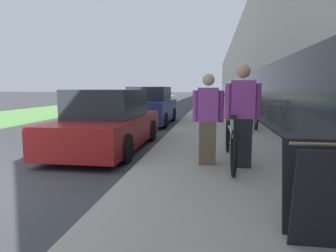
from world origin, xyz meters
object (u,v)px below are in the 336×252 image
(parked_sedan_curbside, at_px, (108,123))
(cruiser_bike_farthest, at_px, (242,108))
(person_rider, at_px, (242,116))
(sandwich_board_sign, at_px, (320,193))
(person_bystander, at_px, (208,119))
(cruiser_bike_nearest, at_px, (254,116))
(cruiser_bike_middle, at_px, (248,112))
(bike_rack_hoop, at_px, (253,116))
(vintage_roadster_curbside, at_px, (150,107))
(tandem_bicycle, at_px, (230,141))

(parked_sedan_curbside, bearing_deg, cruiser_bike_farthest, 63.63)
(person_rider, height_order, parked_sedan_curbside, person_rider)
(parked_sedan_curbside, bearing_deg, sandwich_board_sign, -51.21)
(person_bystander, relative_size, sandwich_board_sign, 1.79)
(cruiser_bike_nearest, xyz_separation_m, sandwich_board_sign, (-0.45, -7.86, 0.05))
(person_rider, distance_m, cruiser_bike_nearest, 5.41)
(person_bystander, bearing_deg, cruiser_bike_middle, 78.20)
(person_rider, xyz_separation_m, cruiser_bike_middle, (0.94, 7.41, -0.51))
(sandwich_board_sign, distance_m, parked_sedan_curbside, 5.58)
(sandwich_board_sign, bearing_deg, person_rider, 99.90)
(cruiser_bike_middle, height_order, parked_sedan_curbside, parked_sedan_curbside)
(person_bystander, bearing_deg, bike_rack_hoop, 72.56)
(vintage_roadster_curbside, bearing_deg, person_rider, -66.36)
(bike_rack_hoop, relative_size, sandwich_board_sign, 0.94)
(vintage_roadster_curbside, bearing_deg, bike_rack_hoop, -36.36)
(person_rider, height_order, cruiser_bike_middle, person_rider)
(parked_sedan_curbside, height_order, vintage_roadster_curbside, vintage_roadster_curbside)
(tandem_bicycle, height_order, cruiser_bike_middle, tandem_bicycle)
(person_rider, relative_size, sandwich_board_sign, 1.95)
(cruiser_bike_middle, relative_size, parked_sedan_curbside, 0.40)
(tandem_bicycle, bearing_deg, vintage_roadster_curbside, 113.43)
(cruiser_bike_nearest, height_order, cruiser_bike_middle, cruiser_bike_nearest)
(tandem_bicycle, height_order, sandwich_board_sign, tandem_bicycle)
(cruiser_bike_farthest, distance_m, parked_sedan_curbside, 8.98)
(person_rider, height_order, person_bystander, person_rider)
(cruiser_bike_farthest, relative_size, vintage_roadster_curbside, 0.44)
(sandwich_board_sign, bearing_deg, cruiser_bike_farthest, 87.70)
(person_rider, bearing_deg, parked_sedan_curbside, 149.36)
(person_bystander, relative_size, cruiser_bike_farthest, 0.90)
(parked_sedan_curbside, bearing_deg, cruiser_bike_nearest, 41.67)
(person_bystander, relative_size, cruiser_bike_middle, 0.94)
(cruiser_bike_middle, height_order, cruiser_bike_farthest, cruiser_bike_farthest)
(cruiser_bike_middle, bearing_deg, person_bystander, -101.80)
(cruiser_bike_farthest, bearing_deg, cruiser_bike_nearest, -90.57)
(vintage_roadster_curbside, bearing_deg, cruiser_bike_farthest, 33.55)
(cruiser_bike_farthest, bearing_deg, tandem_bicycle, -96.65)
(sandwich_board_sign, relative_size, parked_sedan_curbside, 0.21)
(bike_rack_hoop, xyz_separation_m, parked_sedan_curbside, (-3.79, -2.50, 0.00))
(tandem_bicycle, xyz_separation_m, cruiser_bike_middle, (1.11, 7.09, -0.01))
(person_bystander, height_order, cruiser_bike_farthest, person_bystander)
(person_bystander, bearing_deg, sandwich_board_sign, -68.71)
(cruiser_bike_nearest, bearing_deg, cruiser_bike_middle, 88.74)
(cruiser_bike_farthest, distance_m, vintage_roadster_curbside, 4.89)
(vintage_roadster_curbside, bearing_deg, cruiser_bike_middle, 3.62)
(cruiser_bike_middle, distance_m, parked_sedan_curbside, 6.88)
(tandem_bicycle, height_order, cruiser_bike_farthest, cruiser_bike_farthest)
(cruiser_bike_middle, bearing_deg, person_rider, -97.24)
(bike_rack_hoop, distance_m, vintage_roadster_curbside, 4.80)
(cruiser_bike_nearest, height_order, cruiser_bike_farthest, cruiser_bike_nearest)
(cruiser_bike_farthest, distance_m, sandwich_board_sign, 12.40)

